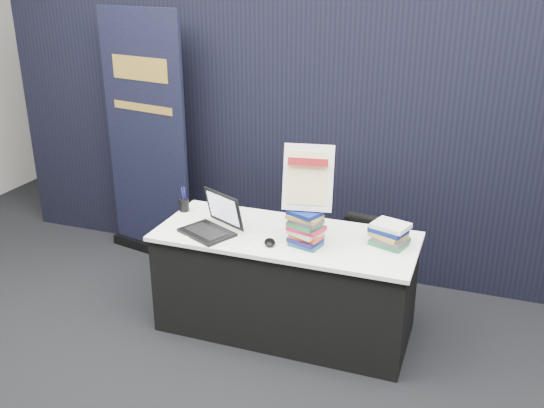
{
  "coord_description": "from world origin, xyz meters",
  "views": [
    {
      "loc": [
        1.22,
        -3.05,
        2.48
      ],
      "look_at": [
        -0.1,
        0.55,
        0.96
      ],
      "focal_mm": 40.0,
      "sensor_mm": 36.0,
      "label": 1
    }
  ],
  "objects_px": {
    "display_table": "(285,282)",
    "book_stack_tall": "(305,228)",
    "book_stack_short": "(390,235)",
    "pullup_banner": "(147,152)",
    "stacking_chair": "(362,267)",
    "info_sign": "(308,178)",
    "laptop": "(210,223)"
  },
  "relations": [
    {
      "from": "stacking_chair",
      "to": "display_table",
      "type": "bearing_deg",
      "value": -141.28
    },
    {
      "from": "book_stack_tall",
      "to": "book_stack_short",
      "type": "height_order",
      "value": "book_stack_tall"
    },
    {
      "from": "book_stack_short",
      "to": "info_sign",
      "type": "distance_m",
      "value": 0.67
    },
    {
      "from": "display_table",
      "to": "book_stack_short",
      "type": "bearing_deg",
      "value": 6.04
    },
    {
      "from": "book_stack_short",
      "to": "info_sign",
      "type": "bearing_deg",
      "value": -162.77
    },
    {
      "from": "book_stack_short",
      "to": "book_stack_tall",
      "type": "bearing_deg",
      "value": -159.76
    },
    {
      "from": "book_stack_tall",
      "to": "info_sign",
      "type": "xyz_separation_m",
      "value": [
        -0.0,
        0.03,
        0.33
      ]
    },
    {
      "from": "book_stack_short",
      "to": "pullup_banner",
      "type": "xyz_separation_m",
      "value": [
        -2.24,
        0.71,
        0.14
      ]
    },
    {
      "from": "pullup_banner",
      "to": "info_sign",
      "type": "bearing_deg",
      "value": -14.99
    },
    {
      "from": "book_stack_tall",
      "to": "pullup_banner",
      "type": "relative_size",
      "value": 0.11
    },
    {
      "from": "book_stack_short",
      "to": "pullup_banner",
      "type": "height_order",
      "value": "pullup_banner"
    },
    {
      "from": "book_stack_tall",
      "to": "stacking_chair",
      "type": "distance_m",
      "value": 0.68
    },
    {
      "from": "laptop",
      "to": "stacking_chair",
      "type": "bearing_deg",
      "value": 49.68
    },
    {
      "from": "book_stack_tall",
      "to": "pullup_banner",
      "type": "height_order",
      "value": "pullup_banner"
    },
    {
      "from": "laptop",
      "to": "book_stack_short",
      "type": "relative_size",
      "value": 1.66
    },
    {
      "from": "book_stack_tall",
      "to": "stacking_chair",
      "type": "height_order",
      "value": "book_stack_tall"
    },
    {
      "from": "info_sign",
      "to": "pullup_banner",
      "type": "bearing_deg",
      "value": 143.05
    },
    {
      "from": "laptop",
      "to": "book_stack_short",
      "type": "distance_m",
      "value": 1.23
    },
    {
      "from": "book_stack_tall",
      "to": "stacking_chair",
      "type": "relative_size",
      "value": 0.31
    },
    {
      "from": "display_table",
      "to": "book_stack_tall",
      "type": "bearing_deg",
      "value": -33.73
    },
    {
      "from": "laptop",
      "to": "pullup_banner",
      "type": "xyz_separation_m",
      "value": [
        -1.03,
        0.91,
        0.15
      ]
    },
    {
      "from": "book_stack_short",
      "to": "laptop",
      "type": "bearing_deg",
      "value": -170.58
    },
    {
      "from": "info_sign",
      "to": "stacking_chair",
      "type": "xyz_separation_m",
      "value": [
        0.31,
        0.39,
        -0.77
      ]
    },
    {
      "from": "info_sign",
      "to": "pullup_banner",
      "type": "height_order",
      "value": "pullup_banner"
    },
    {
      "from": "laptop",
      "to": "book_stack_tall",
      "type": "bearing_deg",
      "value": 27.23
    },
    {
      "from": "info_sign",
      "to": "pullup_banner",
      "type": "distance_m",
      "value": 1.94
    },
    {
      "from": "stacking_chair",
      "to": "info_sign",
      "type": "bearing_deg",
      "value": -121.59
    },
    {
      "from": "laptop",
      "to": "pullup_banner",
      "type": "bearing_deg",
      "value": 165.14
    },
    {
      "from": "laptop",
      "to": "info_sign",
      "type": "distance_m",
      "value": 0.8
    },
    {
      "from": "laptop",
      "to": "info_sign",
      "type": "xyz_separation_m",
      "value": [
        0.69,
        0.04,
        0.4
      ]
    },
    {
      "from": "display_table",
      "to": "pullup_banner",
      "type": "height_order",
      "value": "pullup_banner"
    },
    {
      "from": "display_table",
      "to": "book_stack_tall",
      "type": "relative_size",
      "value": 7.23
    }
  ]
}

